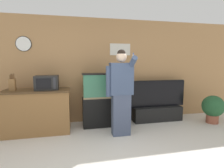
{
  "coord_description": "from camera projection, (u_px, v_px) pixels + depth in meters",
  "views": [
    {
      "loc": [
        -0.48,
        -1.98,
        1.52
      ],
      "look_at": [
        0.31,
        1.67,
        1.05
      ],
      "focal_mm": 28.0,
      "sensor_mm": 36.0,
      "label": 1
    }
  ],
  "objects": [
    {
      "name": "potted_plant",
      "position": [
        213.0,
        107.0,
        4.36
      ],
      "size": [
        0.53,
        0.53,
        0.69
      ],
      "color": "brown",
      "rests_on": "ground_plane"
    },
    {
      "name": "aquarium_on_stand",
      "position": [
        103.0,
        100.0,
        4.14
      ],
      "size": [
        0.96,
        0.36,
        1.26
      ],
      "color": "black",
      "rests_on": "ground_plane"
    },
    {
      "name": "microwave",
      "position": [
        47.0,
        83.0,
        3.72
      ],
      "size": [
        0.47,
        0.37,
        0.3
      ],
      "color": "black",
      "rests_on": "counter_island"
    },
    {
      "name": "person_standing",
      "position": [
        121.0,
        91.0,
        3.57
      ],
      "size": [
        0.56,
        0.42,
        1.77
      ],
      "color": "#424C66",
      "rests_on": "ground_plane"
    },
    {
      "name": "wall_back_paneled",
      "position": [
        93.0,
        71.0,
        4.43
      ],
      "size": [
        10.0,
        0.08,
        2.6
      ],
      "color": "#A87A4C",
      "rests_on": "ground_plane"
    },
    {
      "name": "knife_block",
      "position": [
        12.0,
        84.0,
        3.58
      ],
      "size": [
        0.11,
        0.11,
        0.35
      ],
      "color": "brown",
      "rests_on": "counter_island"
    },
    {
      "name": "tv_on_stand",
      "position": [
        157.0,
        109.0,
        4.57
      ],
      "size": [
        1.54,
        0.4,
        1.05
      ],
      "color": "black",
      "rests_on": "ground_plane"
    },
    {
      "name": "counter_island",
      "position": [
        38.0,
        111.0,
        3.74
      ],
      "size": [
        1.37,
        0.6,
        0.94
      ],
      "color": "brown",
      "rests_on": "ground_plane"
    }
  ]
}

